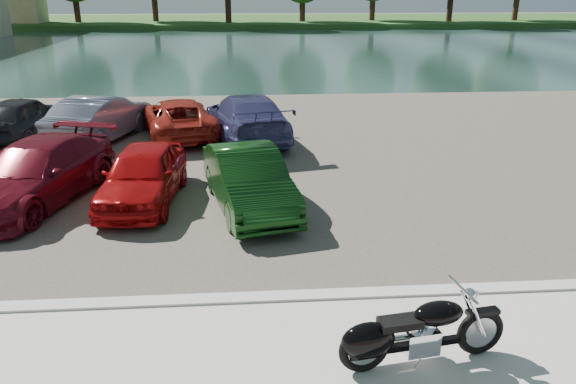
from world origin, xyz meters
name	(u,v)px	position (x,y,z in m)	size (l,w,h in m)	color
ground	(343,383)	(0.00, 0.00, 0.00)	(200.00, 200.00, 0.00)	#595447
kerb	(323,297)	(0.00, 2.00, 0.07)	(60.00, 0.30, 0.14)	beige
parking_lot	(284,148)	(0.00, 11.00, 0.02)	(60.00, 18.00, 0.04)	#464139
river	(259,49)	(0.00, 40.00, 0.00)	(120.00, 40.00, 0.00)	#1B302D
far_bank	(253,21)	(0.00, 72.00, 0.30)	(120.00, 24.00, 0.60)	#264D1B
motorcycle	(408,334)	(0.87, 0.20, 0.56)	(2.32, 0.79, 1.05)	black
car_3	(36,173)	(-6.03, 6.83, 0.74)	(1.97, 4.84, 1.40)	maroon
car_4	(143,175)	(-3.57, 6.63, 0.70)	(1.57, 3.89, 1.33)	#A90B0D
car_5	(249,180)	(-1.14, 6.05, 0.72)	(1.43, 4.11, 1.36)	#0E360F
car_8	(21,117)	(-8.54, 12.86, 0.74)	(1.65, 4.11, 1.40)	black
car_9	(100,118)	(-5.88, 12.39, 0.78)	(1.56, 4.46, 1.47)	slate
car_10	(178,118)	(-3.41, 12.67, 0.67)	(2.11, 4.57, 1.27)	maroon
car_11	(247,117)	(-1.14, 12.11, 0.79)	(2.10, 5.16, 1.50)	navy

